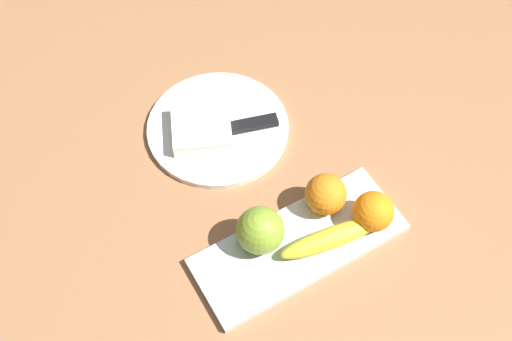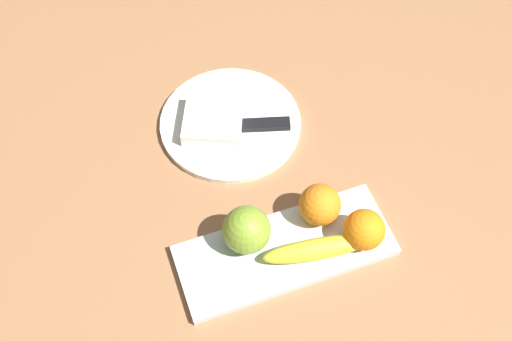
{
  "view_description": "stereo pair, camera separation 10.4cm",
  "coord_description": "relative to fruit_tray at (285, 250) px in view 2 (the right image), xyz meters",
  "views": [
    {
      "loc": [
        0.31,
        0.34,
        0.92
      ],
      "look_at": [
        0.02,
        -0.15,
        0.04
      ],
      "focal_mm": 43.82,
      "sensor_mm": 36.0,
      "label": 1
    },
    {
      "loc": [
        0.22,
        0.38,
        0.92
      ],
      "look_at": [
        0.02,
        -0.15,
        0.04
      ],
      "focal_mm": 43.82,
      "sensor_mm": 36.0,
      "label": 2
    }
  ],
  "objects": [
    {
      "name": "ground_plane",
      "position": [
        -0.02,
        0.01,
        -0.01
      ],
      "size": [
        2.4,
        2.4,
        0.0
      ],
      "primitive_type": "plane",
      "color": "#9D6A44"
    },
    {
      "name": "fruit_tray",
      "position": [
        0.0,
        0.0,
        0.0
      ],
      "size": [
        0.35,
        0.13,
        0.01
      ],
      "primitive_type": "cube",
      "color": "silver",
      "rests_on": "ground_plane"
    },
    {
      "name": "apple",
      "position": [
        0.05,
        -0.03,
        0.05
      ],
      "size": [
        0.08,
        0.08,
        0.08
      ],
      "primitive_type": "sphere",
      "color": "#7FA32E",
      "rests_on": "fruit_tray"
    },
    {
      "name": "banana",
      "position": [
        -0.04,
        0.03,
        0.02
      ],
      "size": [
        0.18,
        0.06,
        0.04
      ],
      "primitive_type": "ellipsoid",
      "rotation": [
        0.0,
        0.0,
        -0.16
      ],
      "color": "yellow",
      "rests_on": "fruit_tray"
    },
    {
      "name": "orange_near_apple",
      "position": [
        -0.12,
        0.03,
        0.04
      ],
      "size": [
        0.07,
        0.07,
        0.07
      ],
      "primitive_type": "sphere",
      "color": "orange",
      "rests_on": "fruit_tray"
    },
    {
      "name": "orange_near_banana",
      "position": [
        -0.07,
        -0.04,
        0.04
      ],
      "size": [
        0.07,
        0.07,
        0.07
      ],
      "primitive_type": "sphere",
      "color": "orange",
      "rests_on": "fruit_tray"
    },
    {
      "name": "dinner_plate",
      "position": [
        0.0,
        -0.27,
        -0.0
      ],
      "size": [
        0.26,
        0.26,
        0.01
      ],
      "primitive_type": "cylinder",
      "color": "white",
      "rests_on": "ground_plane"
    },
    {
      "name": "folded_napkin",
      "position": [
        0.03,
        -0.27,
        0.02
      ],
      "size": [
        0.14,
        0.13,
        0.03
      ],
      "primitive_type": "cube",
      "rotation": [
        0.0,
        0.0,
        -0.41
      ],
      "color": "white",
      "rests_on": "dinner_plate"
    },
    {
      "name": "knife",
      "position": [
        -0.04,
        -0.25,
        0.01
      ],
      "size": [
        0.18,
        0.07,
        0.01
      ],
      "rotation": [
        0.0,
        0.0,
        -0.29
      ],
      "color": "silver",
      "rests_on": "dinner_plate"
    }
  ]
}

